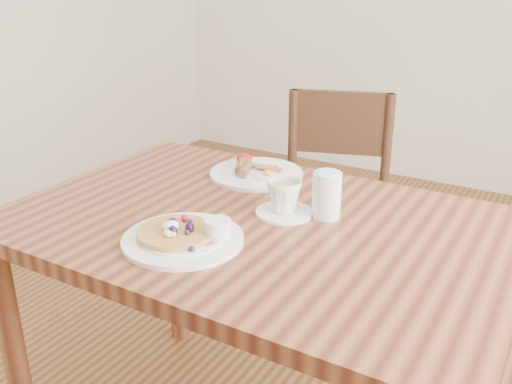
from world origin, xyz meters
TOP-DOWN VIEW (x-y plane):
  - dining_table at (0.00, 0.00)m, footprint 1.20×0.80m
  - chair_far at (-0.11, 0.77)m, footprint 0.53×0.53m
  - pancake_plate at (-0.07, -0.19)m, footprint 0.27×0.27m
  - breakfast_plate at (-0.16, 0.26)m, footprint 0.27×0.27m
  - teacup_saucer at (0.04, 0.06)m, footprint 0.14×0.14m
  - water_glass at (0.14, 0.10)m, footprint 0.07×0.07m

SIDE VIEW (x-z plane):
  - chair_far at x=-0.11m, z-range 0.05..0.93m
  - dining_table at x=0.00m, z-range 0.28..1.03m
  - breakfast_plate at x=-0.16m, z-range 0.74..0.78m
  - pancake_plate at x=-0.07m, z-range 0.74..0.79m
  - teacup_saucer at x=0.04m, z-range 0.75..0.83m
  - water_glass at x=0.14m, z-range 0.75..0.86m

